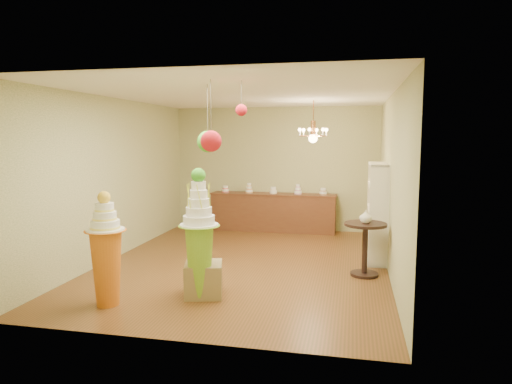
% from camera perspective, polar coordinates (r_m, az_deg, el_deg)
% --- Properties ---
extents(floor, '(6.50, 6.50, 0.00)m').
position_cam_1_polar(floor, '(8.36, -1.40, -8.91)').
color(floor, brown).
rests_on(floor, ground).
extents(ceiling, '(6.50, 6.50, 0.00)m').
position_cam_1_polar(ceiling, '(8.08, -1.46, 12.02)').
color(ceiling, white).
rests_on(ceiling, ground).
extents(wall_back, '(5.00, 0.04, 3.00)m').
position_cam_1_polar(wall_back, '(11.26, 2.43, 2.92)').
color(wall_back, tan).
rests_on(wall_back, ground).
extents(wall_front, '(5.00, 0.04, 3.00)m').
position_cam_1_polar(wall_front, '(5.01, -10.12, -2.10)').
color(wall_front, tan).
rests_on(wall_front, ground).
extents(wall_left, '(0.04, 6.50, 3.00)m').
position_cam_1_polar(wall_left, '(9.00, -17.11, 1.63)').
color(wall_left, tan).
rests_on(wall_left, ground).
extents(wall_right, '(0.04, 6.50, 3.00)m').
position_cam_1_polar(wall_right, '(7.89, 16.52, 0.96)').
color(wall_right, tan).
rests_on(wall_right, ground).
extents(pedestal_green, '(0.68, 0.68, 1.85)m').
position_cam_1_polar(pedestal_green, '(6.47, -7.09, -6.62)').
color(pedestal_green, '#7CB728').
rests_on(pedestal_green, floor).
extents(pedestal_orange, '(0.67, 0.67, 1.56)m').
position_cam_1_polar(pedestal_orange, '(6.53, -18.19, -7.85)').
color(pedestal_orange, orange).
rests_on(pedestal_orange, floor).
extents(burlap_riser, '(0.64, 0.64, 0.48)m').
position_cam_1_polar(burlap_riser, '(6.72, -6.57, -10.79)').
color(burlap_riser, olive).
rests_on(burlap_riser, floor).
extents(sideboard, '(3.04, 0.54, 1.16)m').
position_cam_1_polar(sideboard, '(11.11, 2.16, -2.45)').
color(sideboard, '#5A311C').
rests_on(sideboard, floor).
extents(shelving_unit, '(0.33, 1.20, 1.80)m').
position_cam_1_polar(shelving_unit, '(8.75, 14.93, -2.38)').
color(shelving_unit, '#EDE9CD').
rests_on(shelving_unit, floor).
extents(round_table, '(0.82, 0.82, 0.88)m').
position_cam_1_polar(round_table, '(7.73, 13.48, -6.06)').
color(round_table, black).
rests_on(round_table, floor).
extents(vase, '(0.20, 0.20, 0.21)m').
position_cam_1_polar(vase, '(7.65, 13.57, -3.00)').
color(vase, '#EDE9CD').
rests_on(vase, round_table).
extents(pom_red_left, '(0.27, 0.27, 0.91)m').
position_cam_1_polar(pom_red_left, '(5.88, -5.64, 6.35)').
color(pom_red_left, '#3C382B').
rests_on(pom_red_left, ceiling).
extents(pom_green_mid, '(0.30, 0.30, 0.94)m').
position_cam_1_polar(pom_green_mid, '(6.44, -6.03, 6.29)').
color(pom_green_mid, '#3C382B').
rests_on(pom_green_mid, ceiling).
extents(pom_red_right, '(0.15, 0.15, 0.46)m').
position_cam_1_polar(pom_red_right, '(5.99, -1.85, 10.21)').
color(pom_red_right, '#3C382B').
rests_on(pom_red_right, ceiling).
extents(chandelier, '(0.80, 0.80, 0.85)m').
position_cam_1_polar(chandelier, '(9.18, 7.14, 6.99)').
color(chandelier, '#C97D47').
rests_on(chandelier, ceiling).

